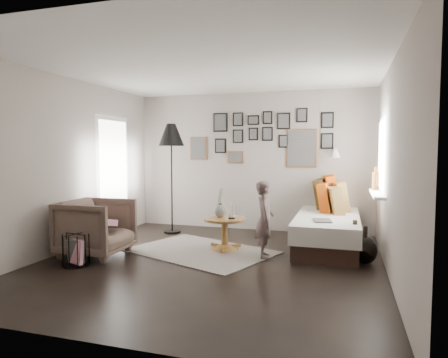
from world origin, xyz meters
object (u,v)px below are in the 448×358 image
(magazine_basket, at_px, (76,250))
(floor_lamp, at_px, (171,139))
(demijohn_small, at_px, (365,249))
(daybed, at_px, (328,224))
(vase, at_px, (220,209))
(child, at_px, (265,220))
(armchair, at_px, (96,227))
(demijohn_large, at_px, (354,245))
(pedestal_table, at_px, (225,235))

(magazine_basket, bearing_deg, floor_lamp, 81.88)
(floor_lamp, xyz_separation_m, demijohn_small, (3.31, -1.10, -1.53))
(magazine_basket, bearing_deg, demijohn_small, 18.33)
(daybed, bearing_deg, magazine_basket, -145.92)
(vase, xyz_separation_m, demijohn_small, (2.08, -0.16, -0.44))
(vase, bearing_deg, floor_lamp, 142.63)
(daybed, xyz_separation_m, child, (-0.82, -1.01, 0.20))
(armchair, bearing_deg, vase, -64.02)
(magazine_basket, height_order, demijohn_small, demijohn_small)
(floor_lamp, height_order, child, floor_lamp)
(daybed, bearing_deg, demijohn_large, -64.32)
(armchair, distance_m, demijohn_large, 3.65)
(pedestal_table, relative_size, demijohn_large, 1.11)
(vase, height_order, child, child)
(pedestal_table, distance_m, daybed, 1.68)
(pedestal_table, relative_size, daybed, 0.27)
(pedestal_table, relative_size, armchair, 0.70)
(daybed, xyz_separation_m, floor_lamp, (-2.79, 0.17, 1.38))
(floor_lamp, relative_size, demijohn_large, 3.55)
(armchair, relative_size, demijohn_large, 1.59)
(demijohn_small, bearing_deg, daybed, 119.42)
(daybed, height_order, magazine_basket, daybed)
(floor_lamp, bearing_deg, child, -31.20)
(demijohn_large, relative_size, child, 0.52)
(demijohn_small, bearing_deg, vase, 175.57)
(magazine_basket, xyz_separation_m, demijohn_large, (3.51, 1.32, 0.01))
(demijohn_small, xyz_separation_m, child, (-1.34, -0.09, 0.35))
(child, bearing_deg, armchair, 90.69)
(magazine_basket, bearing_deg, armchair, 95.28)
(armchair, relative_size, floor_lamp, 0.45)
(daybed, bearing_deg, child, -129.30)
(vase, xyz_separation_m, magazine_basket, (-1.55, -1.37, -0.42))
(daybed, height_order, demijohn_small, daybed)
(armchair, xyz_separation_m, child, (2.34, 0.60, 0.14))
(daybed, relative_size, armchair, 2.55)
(pedestal_table, distance_m, floor_lamp, 2.20)
(armchair, relative_size, magazine_basket, 2.14)
(vase, height_order, demijohn_small, vase)
(vase, relative_size, child, 0.41)
(vase, relative_size, armchair, 0.50)
(child, bearing_deg, vase, 57.50)
(armchair, distance_m, magazine_basket, 0.56)
(vase, distance_m, demijohn_small, 2.13)
(pedestal_table, xyz_separation_m, armchair, (-1.68, -0.83, 0.18))
(vase, xyz_separation_m, armchair, (-1.60, -0.85, -0.22))
(floor_lamp, distance_m, child, 2.58)
(floor_lamp, bearing_deg, pedestal_table, -36.21)
(child, bearing_deg, pedestal_table, 56.92)
(armchair, xyz_separation_m, magazine_basket, (0.05, -0.52, -0.20))
(armchair, distance_m, floor_lamp, 2.25)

